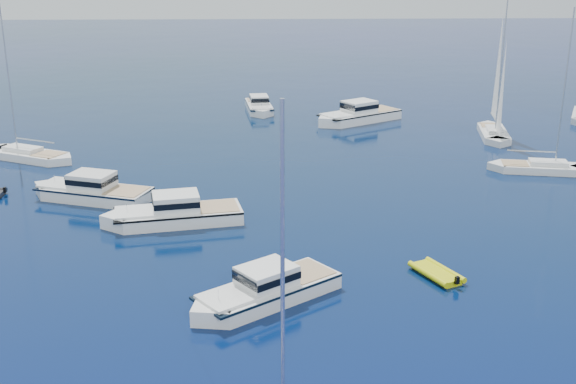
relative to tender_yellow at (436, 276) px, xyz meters
name	(u,v)px	position (x,y,z in m)	size (l,w,h in m)	color
motor_cruiser_left	(264,301)	(-10.44, -2.91, 0.00)	(3.08, 10.06, 2.64)	white
motor_cruiser_centre	(174,223)	(-16.95, 9.62, 0.00)	(3.32, 10.85, 2.85)	white
motor_cruiser_far_l	(91,199)	(-24.18, 15.18, 0.00)	(3.29, 10.76, 2.82)	silver
motor_cruiser_distant	(357,122)	(0.59, 42.26, 0.00)	(3.65, 11.92, 3.13)	white
motor_cruiser_horizon	(259,111)	(-10.89, 48.68, 0.00)	(2.90, 9.48, 2.49)	white
sailboat_centre	(542,172)	(14.66, 21.43, 0.00)	(2.64, 10.17, 14.94)	silver
sailboat_sails_r	(493,137)	(14.28, 34.49, 0.00)	(2.69, 10.35, 15.21)	silver
sailboat_far_l	(27,159)	(-33.01, 27.40, 0.00)	(2.93, 11.28, 16.59)	white
tender_yellow	(436,276)	(0.00, 0.00, 0.00)	(2.03, 3.72, 0.95)	#C9CF0C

